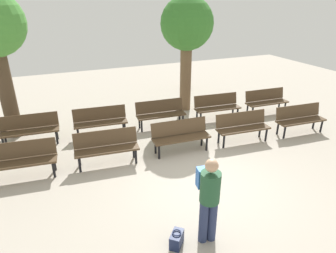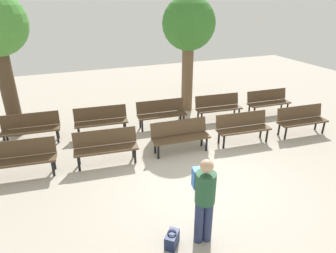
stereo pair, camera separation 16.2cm
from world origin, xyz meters
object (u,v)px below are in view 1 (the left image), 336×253
Objects in this scene: bench_r0_c2 at (180,134)px; visitor_with_backpack at (209,195)px; bench_r1_c1 at (100,120)px; bench_r1_c4 at (266,100)px; bench_r1_c2 at (160,112)px; bench_r0_c4 at (300,118)px; tree_0 at (187,27)px; bench_r0_c0 at (21,158)px; bench_r1_c0 at (30,128)px; bench_r0_c3 at (242,125)px; bench_r1_c3 at (217,106)px; tree_1 at (187,61)px; handbag at (177,239)px; bench_r0_c1 at (106,146)px.

visitor_with_backpack is (-0.94, -3.14, 0.43)m from bench_r0_c2.
bench_r1_c1 is 5.96m from bench_r1_c4.
bench_r1_c2 is at bearing 178.12° from bench_r1_c4.
bench_r0_c4 is 1.77m from bench_r1_c4.
tree_0 is (-2.40, 3.29, 2.50)m from bench_r0_c4.
bench_r1_c1 is at bearing 42.74° from bench_r0_c0.
bench_r0_c0 is 1.00× the size of bench_r1_c1.
bench_r0_c0 and bench_r0_c2 have the same top height.
bench_r1_c0 is at bearing 167.19° from bench_r0_c4.
bench_r1_c2 is at bearing 138.26° from bench_r0_c3.
bench_r1_c3 is 4.04m from tree_1.
handbag is (-3.05, -6.05, -2.87)m from tree_0.
tree_0 reaches higher than bench_r0_c2.
bench_r0_c2 is 4.35m from bench_r1_c4.
bench_r1_c4 is at bearing 40.81° from bench_r0_c3.
bench_r1_c2 is 3.12m from tree_0.
handbag is at bearing 4.25° from visitor_with_backpack.
visitor_with_backpack is at bearing -66.00° from bench_r0_c1.
bench_r0_c0 is 4.61m from visitor_with_backpack.
bench_r1_c2 is at bearing -126.36° from tree_1.
bench_r0_c0 is at bearing 126.83° from handbag.
bench_r1_c4 is at bearing 17.77° from bench_r0_c1.
bench_r1_c0 is 1.00× the size of bench_r1_c4.
bench_r0_c4 is at bearing -0.34° from bench_r0_c3.
visitor_with_backpack is 0.98m from handbag.
bench_r1_c1 and bench_r1_c4 have the same top height.
bench_r0_c2 and bench_r1_c0 have the same top height.
bench_r0_c2 is 3.31m from visitor_with_backpack.
visitor_with_backpack is at bearing -5.25° from handbag.
bench_r0_c0 is 4.57× the size of handbag.
visitor_with_backpack is at bearing -113.65° from tree_1.
bench_r1_c2 is (1.94, -0.10, 0.00)m from bench_r1_c1.
bench_r1_c1 is at bearing 163.34° from bench_r0_c4.
visitor_with_backpack reaches higher than bench_r1_c0.
bench_r0_c3 is 0.66× the size of tree_1.
bench_r1_c3 is at bearing 1.37° from bench_r1_c1.
bench_r1_c1 is (0.18, 1.76, 0.00)m from bench_r0_c1.
bench_r0_c1 and bench_r0_c2 have the same top height.
visitor_with_backpack reaches higher than bench_r1_c2.
bench_r0_c4 and bench_r1_c0 have the same top height.
bench_r0_c0 is at bearing 179.92° from bench_r0_c4.
bench_r0_c3 is 1.00× the size of bench_r1_c0.
bench_r1_c2 reaches higher than handbag.
bench_r1_c0 is 0.65× the size of tree_1.
bench_r0_c3 is at bearing 2.08° from bench_r0_c0.
bench_r1_c1 is at bearing -178.66° from bench_r1_c2.
bench_r0_c2 is 2.68m from bench_r1_c3.
bench_r1_c0 is 6.02m from tree_0.
bench_r0_c4 is 1.00× the size of bench_r1_c0.
bench_r0_c3 is at bearing -140.88° from bench_r1_c4.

